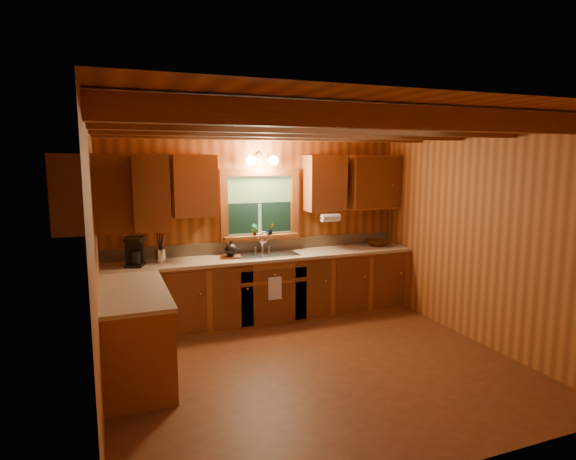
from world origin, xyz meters
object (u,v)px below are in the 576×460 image
(sink, at_px, (266,258))
(wicker_basket, at_px, (377,243))
(coffee_maker, at_px, (135,251))
(cutting_board, at_px, (231,257))

(sink, bearing_deg, wicker_basket, 1.10)
(wicker_basket, bearing_deg, coffee_maker, -178.80)
(sink, bearing_deg, cutting_board, -177.76)
(coffee_maker, relative_size, wicker_basket, 1.04)
(sink, relative_size, coffee_maker, 2.32)
(cutting_board, bearing_deg, coffee_maker, -167.33)
(coffee_maker, relative_size, cutting_board, 1.36)
(coffee_maker, height_order, wicker_basket, coffee_maker)
(cutting_board, distance_m, wicker_basket, 2.25)
(sink, xyz_separation_m, cutting_board, (-0.50, -0.02, 0.06))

